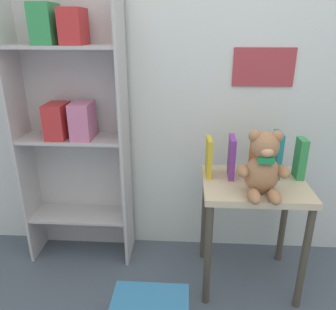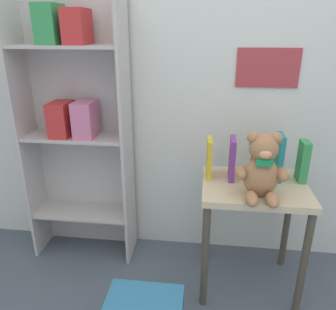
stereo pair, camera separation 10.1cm
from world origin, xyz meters
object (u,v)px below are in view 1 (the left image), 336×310
object	(u,v)px
book_standing_teal	(277,155)
book_standing_yellow	(209,157)
teddy_bear	(263,166)
book_standing_green	(300,158)
book_standing_orange	(254,159)
bookshelf_side	(73,120)
display_table	(253,201)
book_standing_purple	(232,157)

from	to	relation	value
book_standing_teal	book_standing_yellow	bearing A→B (deg)	-178.17
teddy_bear	book_standing_yellow	xyz separation A→B (m)	(-0.25, 0.22, -0.04)
book_standing_teal	book_standing_green	xyz separation A→B (m)	(0.13, -0.01, -0.01)
book_standing_orange	bookshelf_side	bearing A→B (deg)	171.86
teddy_bear	book_standing_yellow	size ratio (longest dim) A/B	1.51
display_table	teddy_bear	distance (m)	0.30
book_standing_teal	display_table	bearing A→B (deg)	-144.11
teddy_bear	book_standing_purple	world-z (taller)	teddy_bear
book_standing_purple	book_standing_orange	world-z (taller)	book_standing_purple
book_standing_purple	display_table	bearing A→B (deg)	-28.20
bookshelf_side	book_standing_green	world-z (taller)	bookshelf_side
display_table	book_standing_yellow	size ratio (longest dim) A/B	3.00
book_standing_teal	book_standing_green	distance (m)	0.13
book_standing_purple	book_standing_orange	bearing A→B (deg)	6.35
book_standing_yellow	book_standing_teal	bearing A→B (deg)	-1.00
display_table	book_standing_teal	bearing A→B (deg)	35.79
book_standing_yellow	book_standing_purple	xyz separation A→B (m)	(0.13, -0.01, 0.01)
book_standing_orange	book_standing_green	world-z (taller)	book_standing_green
teddy_bear	book_standing_teal	distance (m)	0.26
bookshelf_side	book_standing_purple	distance (m)	0.97
book_standing_orange	book_standing_green	size ratio (longest dim) A/B	0.90
bookshelf_side	book_standing_purple	size ratio (longest dim) A/B	7.14
display_table	book_standing_orange	world-z (taller)	book_standing_orange
book_standing_yellow	book_standing_purple	world-z (taller)	book_standing_purple
teddy_bear	book_standing_orange	size ratio (longest dim) A/B	1.62
display_table	book_standing_purple	size ratio (longest dim) A/B	2.86
teddy_bear	book_standing_yellow	bearing A→B (deg)	139.73
bookshelf_side	book_standing_orange	size ratio (longest dim) A/B	8.05
book_standing_yellow	book_standing_green	world-z (taller)	book_standing_green
book_standing_teal	book_standing_green	world-z (taller)	book_standing_teal
book_standing_yellow	book_standing_teal	size ratio (longest dim) A/B	0.86
book_standing_teal	book_standing_green	bearing A→B (deg)	-5.93
display_table	book_standing_yellow	xyz separation A→B (m)	(-0.25, 0.08, 0.23)
bookshelf_side	book_standing_teal	bearing A→B (deg)	-7.00
teddy_bear	book_standing_teal	size ratio (longest dim) A/B	1.29
book_standing_purple	book_standing_orange	size ratio (longest dim) A/B	1.13
display_table	book_standing_green	xyz separation A→B (m)	(0.25, 0.08, 0.23)
book_standing_green	book_standing_yellow	bearing A→B (deg)	179.40
bookshelf_side	book_standing_green	bearing A→B (deg)	-6.91
display_table	book_standing_green	bearing A→B (deg)	17.10
book_standing_purple	bookshelf_side	bearing A→B (deg)	171.68
book_standing_orange	book_standing_teal	size ratio (longest dim) A/B	0.80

